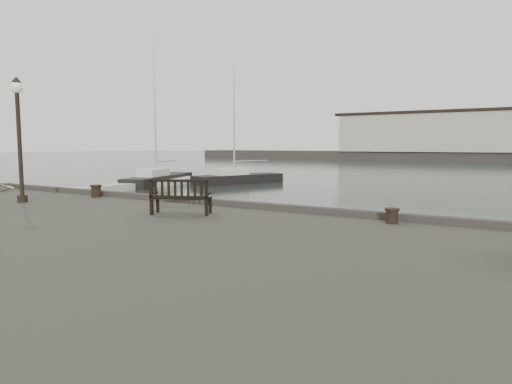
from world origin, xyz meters
TOP-DOWN VIEW (x-y plane):
  - ground at (0.00, 0.00)m, footprint 400.00×400.00m
  - pontoon at (-20.00, 10.00)m, footprint 2.00×24.00m
  - breakwater at (-4.56, 92.00)m, footprint 140.00×9.50m
  - bench at (-1.11, -2.21)m, footprint 1.73×1.18m
  - bollard_left at (-6.52, -0.63)m, footprint 0.52×0.52m
  - bollard_right at (4.26, -0.68)m, footprint 0.45×0.45m
  - lamp_post at (-7.41, -2.91)m, footprint 0.41×0.41m
  - yacht_b at (-20.92, 17.97)m, footprint 5.14×10.27m
  - yacht_d at (-15.57, 22.51)m, footprint 5.39×8.82m

SIDE VIEW (x-z plane):
  - ground at x=0.00m, z-range 0.00..0.00m
  - yacht_d at x=-15.57m, z-range -5.24..5.71m
  - yacht_b at x=-20.92m, z-range -6.41..6.90m
  - pontoon at x=-20.00m, z-range 0.00..0.50m
  - bollard_right at x=4.26m, z-range 1.56..1.93m
  - bollard_left at x=-6.52m, z-range 1.56..2.01m
  - bench at x=-1.11m, z-range 1.39..2.34m
  - lamp_post at x=-7.41m, z-range 2.14..6.27m
  - breakwater at x=-4.56m, z-range -1.80..10.40m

